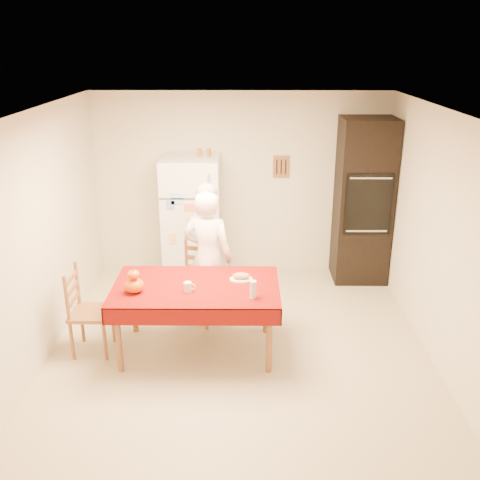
{
  "coord_description": "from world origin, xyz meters",
  "views": [
    {
      "loc": [
        0.04,
        -4.9,
        3.12
      ],
      "look_at": [
        0.01,
        0.2,
        1.2
      ],
      "focal_mm": 40.0,
      "sensor_mm": 36.0,
      "label": 1
    }
  ],
  "objects_px": {
    "refrigerator": "(192,220)",
    "wine_glass": "(253,289)",
    "chair_left": "(84,308)",
    "pumpkin_lower": "(134,285)",
    "bread_plate": "(241,279)",
    "dining_table": "(196,292)",
    "oven_cabinet": "(363,202)",
    "seated_woman": "(208,258)",
    "chair_far": "(198,279)",
    "coffee_mug": "(188,287)"
  },
  "relations": [
    {
      "from": "chair_left",
      "to": "wine_glass",
      "type": "relative_size",
      "value": 5.4
    },
    {
      "from": "dining_table",
      "to": "oven_cabinet",
      "type": "bearing_deg",
      "value": 42.34
    },
    {
      "from": "dining_table",
      "to": "wine_glass",
      "type": "relative_size",
      "value": 9.66
    },
    {
      "from": "dining_table",
      "to": "pumpkin_lower",
      "type": "xyz_separation_m",
      "value": [
        -0.6,
        -0.16,
        0.14
      ]
    },
    {
      "from": "oven_cabinet",
      "to": "chair_far",
      "type": "distance_m",
      "value": 2.49
    },
    {
      "from": "chair_far",
      "to": "seated_woman",
      "type": "bearing_deg",
      "value": -14.97
    },
    {
      "from": "refrigerator",
      "to": "wine_glass",
      "type": "relative_size",
      "value": 9.66
    },
    {
      "from": "wine_glass",
      "to": "dining_table",
      "type": "bearing_deg",
      "value": 155.36
    },
    {
      "from": "refrigerator",
      "to": "chair_far",
      "type": "distance_m",
      "value": 1.19
    },
    {
      "from": "chair_left",
      "to": "coffee_mug",
      "type": "xyz_separation_m",
      "value": [
        1.1,
        -0.13,
        0.3
      ]
    },
    {
      "from": "seated_woman",
      "to": "bread_plate",
      "type": "xyz_separation_m",
      "value": [
        0.38,
        -0.51,
        -0.03
      ]
    },
    {
      "from": "refrigerator",
      "to": "chair_left",
      "type": "distance_m",
      "value": 2.12
    },
    {
      "from": "oven_cabinet",
      "to": "chair_far",
      "type": "relative_size",
      "value": 2.32
    },
    {
      "from": "seated_woman",
      "to": "bread_plate",
      "type": "distance_m",
      "value": 0.63
    },
    {
      "from": "seated_woman",
      "to": "pumpkin_lower",
      "type": "relative_size",
      "value": 8.31
    },
    {
      "from": "pumpkin_lower",
      "to": "bread_plate",
      "type": "bearing_deg",
      "value": 15.3
    },
    {
      "from": "chair_far",
      "to": "bread_plate",
      "type": "xyz_separation_m",
      "value": [
        0.51,
        -0.58,
        0.26
      ]
    },
    {
      "from": "refrigerator",
      "to": "chair_far",
      "type": "bearing_deg",
      "value": -81.85
    },
    {
      "from": "dining_table",
      "to": "pumpkin_lower",
      "type": "relative_size",
      "value": 8.77
    },
    {
      "from": "wine_glass",
      "to": "bread_plate",
      "type": "distance_m",
      "value": 0.43
    },
    {
      "from": "dining_table",
      "to": "chair_far",
      "type": "distance_m",
      "value": 0.74
    },
    {
      "from": "chair_far",
      "to": "seated_woman",
      "type": "xyz_separation_m",
      "value": [
        0.13,
        -0.08,
        0.3
      ]
    },
    {
      "from": "oven_cabinet",
      "to": "chair_left",
      "type": "xyz_separation_m",
      "value": [
        -3.24,
        -1.9,
        -0.59
      ]
    },
    {
      "from": "seated_woman",
      "to": "coffee_mug",
      "type": "distance_m",
      "value": 0.79
    },
    {
      "from": "refrigerator",
      "to": "chair_left",
      "type": "bearing_deg",
      "value": -117.41
    },
    {
      "from": "seated_woman",
      "to": "wine_glass",
      "type": "height_order",
      "value": "seated_woman"
    },
    {
      "from": "refrigerator",
      "to": "bread_plate",
      "type": "distance_m",
      "value": 1.84
    },
    {
      "from": "coffee_mug",
      "to": "chair_left",
      "type": "bearing_deg",
      "value": 173.46
    },
    {
      "from": "dining_table",
      "to": "coffee_mug",
      "type": "distance_m",
      "value": 0.19
    },
    {
      "from": "chair_far",
      "to": "dining_table",
      "type": "bearing_deg",
      "value": -70.62
    },
    {
      "from": "wine_glass",
      "to": "refrigerator",
      "type": "bearing_deg",
      "value": 110.44
    },
    {
      "from": "refrigerator",
      "to": "bread_plate",
      "type": "xyz_separation_m",
      "value": [
        0.67,
        -1.71,
        -0.08
      ]
    },
    {
      "from": "seated_woman",
      "to": "bread_plate",
      "type": "height_order",
      "value": "seated_woman"
    },
    {
      "from": "chair_far",
      "to": "wine_glass",
      "type": "distance_m",
      "value": 1.21
    },
    {
      "from": "pumpkin_lower",
      "to": "bread_plate",
      "type": "xyz_separation_m",
      "value": [
        1.06,
        0.29,
        -0.06
      ]
    },
    {
      "from": "refrigerator",
      "to": "oven_cabinet",
      "type": "height_order",
      "value": "oven_cabinet"
    },
    {
      "from": "oven_cabinet",
      "to": "chair_left",
      "type": "bearing_deg",
      "value": -149.61
    },
    {
      "from": "wine_glass",
      "to": "chair_left",
      "type": "bearing_deg",
      "value": 171.69
    },
    {
      "from": "oven_cabinet",
      "to": "chair_left",
      "type": "relative_size",
      "value": 2.32
    },
    {
      "from": "wine_glass",
      "to": "bread_plate",
      "type": "height_order",
      "value": "wine_glass"
    },
    {
      "from": "dining_table",
      "to": "bread_plate",
      "type": "distance_m",
      "value": 0.49
    },
    {
      "from": "refrigerator",
      "to": "pumpkin_lower",
      "type": "height_order",
      "value": "refrigerator"
    },
    {
      "from": "chair_left",
      "to": "seated_woman",
      "type": "xyz_separation_m",
      "value": [
        1.25,
        0.65,
        0.3
      ]
    },
    {
      "from": "chair_left",
      "to": "chair_far",
      "type": "bearing_deg",
      "value": -56.62
    },
    {
      "from": "seated_woman",
      "to": "chair_far",
      "type": "bearing_deg",
      "value": -12.01
    },
    {
      "from": "dining_table",
      "to": "coffee_mug",
      "type": "bearing_deg",
      "value": -116.42
    },
    {
      "from": "refrigerator",
      "to": "pumpkin_lower",
      "type": "relative_size",
      "value": 8.77
    },
    {
      "from": "chair_left",
      "to": "bread_plate",
      "type": "xyz_separation_m",
      "value": [
        1.63,
        0.15,
        0.26
      ]
    },
    {
      "from": "refrigerator",
      "to": "bread_plate",
      "type": "relative_size",
      "value": 7.08
    },
    {
      "from": "coffee_mug",
      "to": "bread_plate",
      "type": "distance_m",
      "value": 0.6
    }
  ]
}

